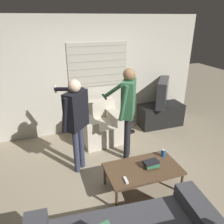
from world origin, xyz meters
TOP-DOWN VIEW (x-y plane):
  - ground_plane at (0.00, 0.00)m, footprint 16.00×16.00m
  - wall_back at (0.01, 2.03)m, footprint 5.20×0.08m
  - armchair_beige at (0.08, 1.49)m, footprint 0.95×0.91m
  - coffee_table at (0.26, -0.22)m, footprint 1.13×0.64m
  - tv_stand at (1.66, 1.63)m, footprint 1.07×0.48m
  - tv at (1.65, 1.63)m, footprint 0.66×0.80m
  - person_left_standing at (-0.58, 0.58)m, footprint 0.50×0.82m
  - person_right_standing at (0.35, 0.64)m, footprint 0.54×0.74m
  - book_stack at (0.39, -0.23)m, footprint 0.24×0.17m
  - soda_can at (0.70, -0.05)m, footprint 0.07×0.07m
  - spare_remote at (-0.10, -0.40)m, footprint 0.05×0.13m
  - floor_fan at (0.83, 1.53)m, footprint 0.34×0.20m

SIDE VIEW (x-z plane):
  - ground_plane at x=0.00m, z-range 0.00..0.00m
  - floor_fan at x=0.83m, z-range 0.00..0.42m
  - tv_stand at x=1.66m, z-range 0.00..0.55m
  - armchair_beige at x=0.08m, z-range -0.08..0.72m
  - coffee_table at x=0.26m, z-range 0.16..0.54m
  - spare_remote at x=-0.10m, z-range 0.39..0.41m
  - book_stack at x=0.39m, z-range 0.39..0.48m
  - soda_can at x=0.70m, z-range 0.38..0.51m
  - tv at x=1.65m, z-range 0.55..1.17m
  - person_left_standing at x=-0.58m, z-range 0.22..1.85m
  - person_right_standing at x=0.35m, z-range 0.23..1.95m
  - wall_back at x=0.01m, z-range 0.01..2.56m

